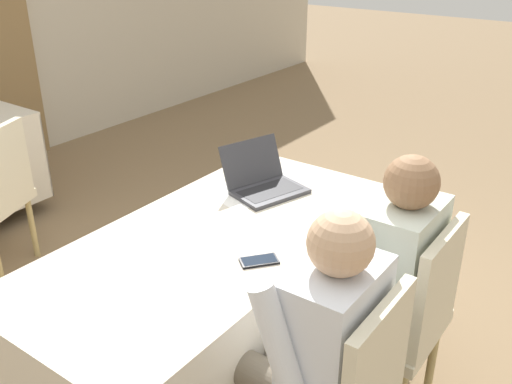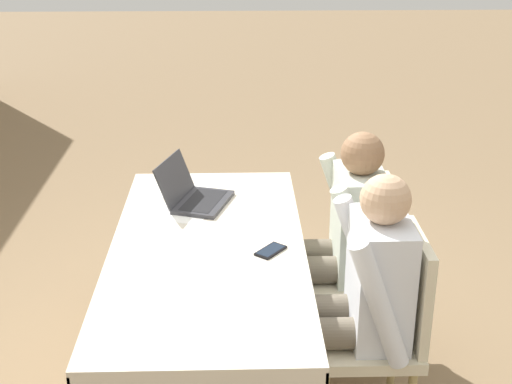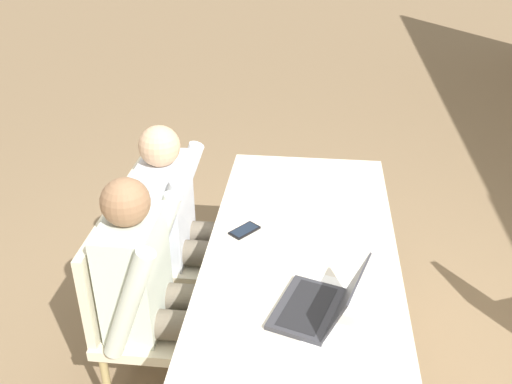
{
  "view_description": "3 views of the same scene",
  "coord_description": "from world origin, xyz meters",
  "px_view_note": "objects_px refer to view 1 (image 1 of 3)",
  "views": [
    {
      "loc": [
        -1.55,
        -1.33,
        1.89
      ],
      "look_at": [
        0.0,
        -0.21,
        0.99
      ],
      "focal_mm": 40.0,
      "sensor_mm": 36.0,
      "label": 1
    },
    {
      "loc": [
        -2.76,
        -0.13,
        2.14
      ],
      "look_at": [
        0.0,
        -0.21,
        0.99
      ],
      "focal_mm": 50.0,
      "sensor_mm": 36.0,
      "label": 2
    },
    {
      "loc": [
        2.14,
        0.02,
        2.21
      ],
      "look_at": [
        0.0,
        -0.21,
        0.99
      ],
      "focal_mm": 40.0,
      "sensor_mm": 36.0,
      "label": 3
    }
  ],
  "objects_px": {
    "cell_phone": "(259,261)",
    "person_checkered_shirt": "(312,345)",
    "person_white_shirt": "(381,272)",
    "laptop": "(264,183)",
    "chair_near_right": "(401,314)"
  },
  "relations": [
    {
      "from": "cell_phone",
      "to": "person_white_shirt",
      "type": "relative_size",
      "value": 0.13
    },
    {
      "from": "laptop",
      "to": "person_white_shirt",
      "type": "distance_m",
      "value": 0.74
    },
    {
      "from": "person_checkered_shirt",
      "to": "person_white_shirt",
      "type": "relative_size",
      "value": 1.0
    },
    {
      "from": "person_checkered_shirt",
      "to": "laptop",
      "type": "bearing_deg",
      "value": -136.15
    },
    {
      "from": "laptop",
      "to": "chair_near_right",
      "type": "height_order",
      "value": "laptop"
    },
    {
      "from": "chair_near_right",
      "to": "person_white_shirt",
      "type": "xyz_separation_m",
      "value": [
        -0.0,
        0.1,
        0.16
      ]
    },
    {
      "from": "cell_phone",
      "to": "person_checkered_shirt",
      "type": "height_order",
      "value": "person_checkered_shirt"
    },
    {
      "from": "cell_phone",
      "to": "person_white_shirt",
      "type": "bearing_deg",
      "value": -98.21
    },
    {
      "from": "chair_near_right",
      "to": "person_white_shirt",
      "type": "height_order",
      "value": "person_white_shirt"
    },
    {
      "from": "chair_near_right",
      "to": "person_checkered_shirt",
      "type": "height_order",
      "value": "person_checkered_shirt"
    },
    {
      "from": "cell_phone",
      "to": "person_white_shirt",
      "type": "xyz_separation_m",
      "value": [
        0.33,
        -0.35,
        -0.09
      ]
    },
    {
      "from": "chair_near_right",
      "to": "person_checkered_shirt",
      "type": "distance_m",
      "value": 0.56
    },
    {
      "from": "laptop",
      "to": "cell_phone",
      "type": "xyz_separation_m",
      "value": [
        -0.53,
        -0.35,
        -0.04
      ]
    },
    {
      "from": "laptop",
      "to": "person_checkered_shirt",
      "type": "bearing_deg",
      "value": -118.52
    },
    {
      "from": "cell_phone",
      "to": "person_checkered_shirt",
      "type": "xyz_separation_m",
      "value": [
        -0.2,
        -0.35,
        -0.09
      ]
    }
  ]
}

